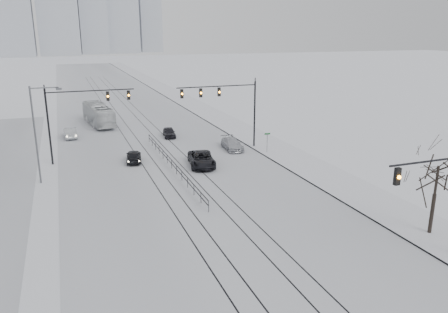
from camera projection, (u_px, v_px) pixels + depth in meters
The scene contains 18 objects.
road at pixel (128, 117), 71.93m from camera, with size 22.00×260.00×0.02m, color silver.
sidewalk_east at pixel (206, 111), 76.43m from camera, with size 5.00×260.00×0.16m, color silver.
curb at pixel (192, 112), 75.61m from camera, with size 0.10×260.00×0.12m, color gray.
tram_rails at pixel (152, 146), 53.91m from camera, with size 5.30×180.00×0.01m.
skyline at pixel (79, 1), 257.54m from camera, with size 96.00×48.00×72.00m.
traffic_mast_near at pixel (446, 192), 25.64m from camera, with size 6.10×0.37×7.00m.
traffic_mast_ne at pixel (228, 102), 50.54m from camera, with size 9.60×0.37×8.00m.
traffic_mast_nw at pixel (77, 111), 45.91m from camera, with size 9.10×0.37×8.00m.
street_light_west at pixel (38, 128), 39.38m from camera, with size 2.73×0.25×9.00m.
bare_tree at pixel (438, 173), 29.17m from camera, with size 4.40×4.40×6.10m.
median_fence at pixel (172, 164), 44.76m from camera, with size 0.06×24.00×1.00m.
street_sign at pixel (267, 140), 50.22m from camera, with size 0.70×0.06×2.40m.
sedan_sb_inner at pixel (134, 156), 47.04m from camera, with size 1.56×3.88×1.32m, color black.
sedan_sb_outer at pixel (70, 133), 57.66m from camera, with size 1.48×4.25×1.40m, color #B6BBBF.
sedan_nb_front at pixel (202, 159), 45.60m from camera, with size 2.48×5.39×1.50m, color black.
sedan_nb_right at pixel (232, 144), 52.01m from camera, with size 1.86×4.59×1.33m, color #B8BAC0.
sedan_nb_far at pixel (169, 132), 58.19m from camera, with size 1.49×3.71×1.26m, color black.
box_truck at pixel (98, 115), 65.60m from camera, with size 2.62×11.20×3.12m, color silver.
Camera 1 is at (-9.87, -12.00, 13.65)m, focal length 35.00 mm.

